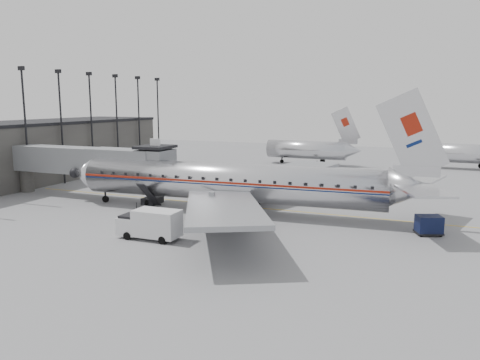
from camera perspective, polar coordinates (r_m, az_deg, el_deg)
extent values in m
plane|color=slate|center=(44.73, -3.07, -4.76)|extent=(160.00, 160.00, 0.00)
cube|color=#3D3937|center=(72.39, -24.51, 3.09)|extent=(12.00, 46.00, 8.00)
cube|color=gold|center=(49.01, 3.14, -3.49)|extent=(60.00, 0.15, 0.01)
cube|color=slate|center=(59.39, -21.08, 2.38)|extent=(12.00, 2.80, 3.00)
cube|color=slate|center=(53.62, -14.07, 2.03)|extent=(8.00, 3.00, 3.10)
cube|color=slate|center=(51.68, -10.23, 1.89)|extent=(3.20, 3.60, 3.20)
cube|color=black|center=(51.47, -10.29, 3.99)|extent=(3.40, 3.80, 0.30)
cube|color=white|center=(51.43, -10.31, 4.54)|extent=(1.20, 0.15, 0.80)
cylinder|color=black|center=(51.97, -10.65, -1.32)|extent=(0.56, 0.56, 2.80)
cube|color=black|center=(52.18, -10.62, -2.45)|extent=(1.60, 2.20, 0.70)
cylinder|color=black|center=(51.37, -11.22, -2.72)|extent=(0.30, 0.60, 0.60)
cylinder|color=black|center=(53.01, -10.03, -2.30)|extent=(0.30, 0.60, 0.60)
cylinder|color=#3D3937|center=(63.66, -24.53, -0.04)|extent=(1.60, 1.60, 2.80)
cube|color=black|center=(49.47, -11.04, -1.76)|extent=(0.90, 3.20, 2.90)
cylinder|color=black|center=(63.30, -24.64, 5.46)|extent=(0.24, 0.24, 15.00)
cube|color=black|center=(63.33, -25.12, 12.24)|extent=(0.90, 0.25, 0.50)
cylinder|color=black|center=(67.53, -20.92, 5.90)|extent=(0.24, 0.24, 15.00)
cube|color=black|center=(67.55, -21.30, 12.26)|extent=(0.90, 0.25, 0.50)
cylinder|color=black|center=(72.01, -17.64, 6.27)|extent=(0.24, 0.24, 15.00)
cube|color=black|center=(72.03, -17.95, 12.23)|extent=(0.90, 0.25, 0.50)
cylinder|color=black|center=(76.70, -14.75, 6.57)|extent=(0.24, 0.24, 15.00)
cube|color=black|center=(76.72, -14.99, 12.17)|extent=(0.90, 0.25, 0.50)
cylinder|color=black|center=(81.56, -12.20, 6.83)|extent=(0.24, 0.24, 15.00)
cube|color=black|center=(81.58, -12.39, 12.09)|extent=(0.90, 0.25, 0.50)
cylinder|color=black|center=(86.56, -9.94, 7.04)|extent=(0.24, 0.24, 15.00)
cube|color=black|center=(86.58, -10.08, 12.00)|extent=(0.90, 0.25, 0.50)
cylinder|color=silver|center=(84.13, 8.08, 3.67)|extent=(14.00, 3.20, 3.20)
cube|color=silver|center=(82.38, 12.76, 6.48)|extent=(5.17, 0.26, 6.52)
cylinder|color=black|center=(85.58, 5.13, 2.41)|extent=(0.24, 0.24, 1.00)
cylinder|color=silver|center=(85.68, 25.89, 2.92)|extent=(14.00, 3.20, 3.20)
cylinder|color=black|center=(85.75, 22.79, 1.72)|extent=(0.24, 0.24, 1.00)
cylinder|color=silver|center=(46.75, -1.52, -0.24)|extent=(31.21, 5.68, 3.83)
cone|color=silver|center=(55.03, -18.41, 0.75)|extent=(3.33, 4.01, 3.83)
cone|color=silver|center=(43.81, 20.30, -0.95)|extent=(4.35, 3.88, 3.64)
cube|color=#9B1B0B|center=(46.71, -1.52, 0.07)|extent=(31.21, 5.73, 0.19)
cube|color=#091A51|center=(46.75, -1.52, -0.22)|extent=(31.21, 5.73, 0.10)
cube|color=silver|center=(43.24, 20.25, 5.29)|extent=(6.36, 0.69, 7.95)
cube|color=gray|center=(54.68, 4.96, 0.82)|extent=(11.14, 17.49, 1.23)
cube|color=gray|center=(37.19, -2.06, -3.27)|extent=(12.67, 17.31, 1.23)
cylinder|color=gray|center=(51.87, 1.11, -1.07)|extent=(3.64, 2.38, 2.17)
cylinder|color=gray|center=(41.97, -3.42, -3.61)|extent=(3.64, 2.38, 2.17)
cylinder|color=black|center=(53.93, -16.08, -1.93)|extent=(0.21, 0.21, 1.34)
cylinder|color=black|center=(49.05, 1.86, -2.61)|extent=(0.27, 0.27, 1.45)
cylinder|color=black|center=(49.10, 1.86, -2.91)|extent=(1.05, 0.42, 1.03)
cylinder|color=black|center=(44.06, -0.21, -4.00)|extent=(0.27, 0.27, 1.45)
cylinder|color=black|center=(44.12, -0.21, -4.33)|extent=(1.05, 0.42, 1.03)
cube|color=silver|center=(38.34, -10.08, -5.21)|extent=(3.69, 2.08, 2.14)
cube|color=silver|center=(39.81, -13.20, -5.37)|extent=(1.65, 1.96, 1.43)
cube|color=black|center=(39.66, -13.23, -4.52)|extent=(1.24, 1.75, 0.61)
cylinder|color=black|center=(39.09, -13.56, -6.64)|extent=(0.66, 0.26, 0.65)
cylinder|color=black|center=(40.54, -12.06, -6.00)|extent=(0.66, 0.26, 0.65)
cylinder|color=black|center=(37.35, -9.44, -7.26)|extent=(0.66, 0.26, 0.65)
cylinder|color=black|center=(38.87, -8.03, -6.55)|extent=(0.66, 0.26, 0.65)
cube|color=black|center=(42.32, 22.04, -4.98)|extent=(2.38, 2.10, 1.39)
cube|color=black|center=(42.50, 21.98, -5.95)|extent=(2.51, 2.23, 0.12)
cylinder|color=black|center=(41.70, 21.24, -6.26)|extent=(0.32, 0.22, 0.30)
cylinder|color=black|center=(42.27, 23.27, -6.19)|extent=(0.32, 0.22, 0.30)
cylinder|color=black|center=(42.78, 20.70, -5.84)|extent=(0.32, 0.22, 0.30)
cylinder|color=black|center=(43.33, 22.68, -5.77)|extent=(0.32, 0.22, 0.30)
imported|color=#BDEA1B|center=(46.74, -0.26, -2.98)|extent=(0.79, 0.76, 1.83)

